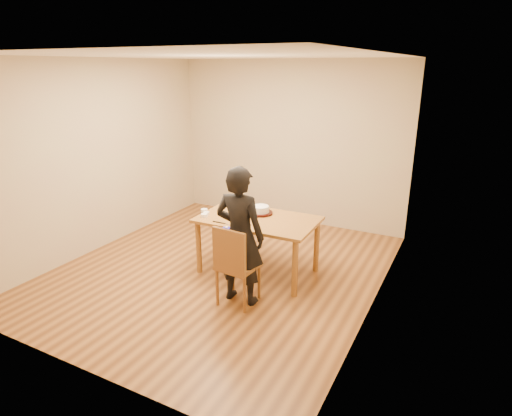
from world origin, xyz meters
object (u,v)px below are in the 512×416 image
at_px(cake, 261,209).
at_px(person, 240,236).
at_px(cake_plate, 261,213).
at_px(dining_chair, 238,266).
at_px(dining_table, 258,220).

height_order(cake, person, person).
distance_m(cake_plate, cake, 0.05).
bearing_deg(cake, dining_chair, -78.28).
bearing_deg(dining_table, person, -79.47).
relative_size(dining_table, person, 0.94).
relative_size(cake_plate, cake, 1.43).
height_order(cake_plate, person, person).
xyz_separation_m(dining_chair, person, (0.00, 0.05, 0.35)).
xyz_separation_m(cake_plate, cake, (0.00, 0.00, 0.05)).
relative_size(dining_table, cake_plate, 4.73).
bearing_deg(dining_table, cake_plate, 104.03).
distance_m(dining_chair, person, 0.35).
xyz_separation_m(dining_chair, cake_plate, (-0.20, 0.95, 0.31)).
distance_m(dining_table, cake, 0.19).
height_order(dining_table, dining_chair, dining_table).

